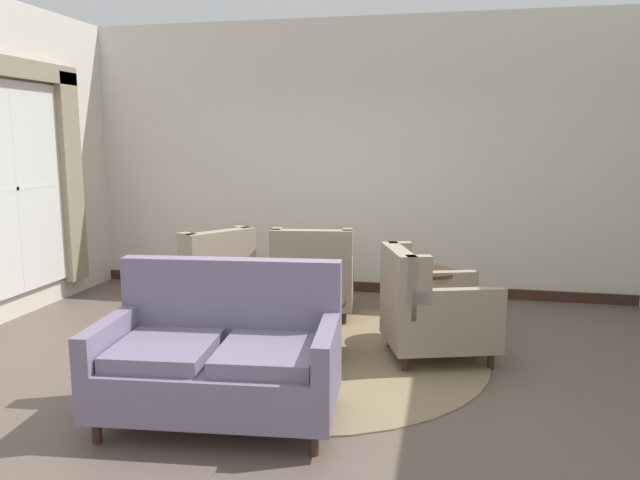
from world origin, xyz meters
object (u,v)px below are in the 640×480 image
Objects in this scene: armchair_beside_settee at (208,283)px; side_table at (428,298)px; settee at (221,358)px; armchair_near_window at (431,311)px; armchair_back_corner at (313,279)px; porcelain_vase at (288,283)px; coffee_table at (294,310)px.

armchair_beside_settee is 2.15m from side_table.
settee reaches higher than armchair_beside_settee.
armchair_near_window is 1.58m from armchair_back_corner.
settee is at bearing -96.29° from porcelain_vase.
armchair_beside_settee is at bearing 109.01° from settee.
side_table is at bearing 149.42° from armchair_back_corner.
armchair_back_corner reaches higher than porcelain_vase.
settee reaches higher than side_table.
settee reaches higher than armchair_near_window.
coffee_table is 1.20m from armchair_back_corner.
side_table is (2.15, -0.00, -0.03)m from armchair_beside_settee.
side_table is at bearing -12.78° from armchair_near_window.
porcelain_vase is 0.48× the size of side_table.
settee is 2.43m from armchair_back_corner.
armchair_near_window is at bearing 9.29° from porcelain_vase.
armchair_near_window is at bearing -84.88° from side_table.
armchair_near_window reaches higher than coffee_table.
side_table is (1.14, 0.68, -0.24)m from porcelain_vase.
armchair_beside_settee is at bearing 59.65° from armchair_near_window.
armchair_near_window is 1.59× the size of side_table.
coffee_table is at bearing -12.82° from porcelain_vase.
side_table is (-0.04, 0.48, -0.02)m from armchair_near_window.
settee is at bearing -98.75° from coffee_table.
porcelain_vase is at bearing 167.18° from coffee_table.
side_table is at bearing 50.74° from settee.
settee is 2.45× the size of side_table.
porcelain_vase is 1.24m from armchair_beside_settee.
armchair_back_corner is 1.45× the size of side_table.
armchair_near_window reaches higher than side_table.
side_table is at bearing 124.37° from armchair_beside_settee.
porcelain_vase is 1.22m from armchair_near_window.
coffee_table is at bearing 87.23° from armchair_back_corner.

